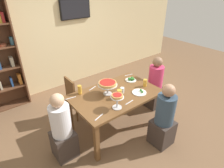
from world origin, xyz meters
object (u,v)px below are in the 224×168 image
object	(u,v)px
diner_near_right	(164,120)
water_glass_clear_near	(122,90)
television	(75,9)
beer_glass_amber_spare	(145,83)
salad_plate_far_diner	(140,92)
personal_pizza_stand	(117,98)
cutlery_fork_far	(71,98)
beer_glass_amber_tall	(119,94)
deep_dish_pizza_stand	(108,84)
cutlery_knife_near	(129,102)
diner_head_east	(155,86)
dining_table	(115,98)
salad_plate_spare	(108,82)
chair_far_left	(76,95)
cutlery_fork_near	(99,117)
salad_plate_near_diner	(131,79)
diner_head_west	(62,131)
cutlery_spare_fork	(129,75)
cutlery_knife_far	(93,88)
beer_glass_amber_short	(80,90)

from	to	relation	value
diner_near_right	water_glass_clear_near	distance (m)	0.85
television	beer_glass_amber_spare	bearing A→B (deg)	-86.81
salad_plate_far_diner	water_glass_clear_near	distance (m)	0.31
personal_pizza_stand	cutlery_fork_far	size ratio (longest dim) A/B	1.34
beer_glass_amber_tall	deep_dish_pizza_stand	bearing A→B (deg)	107.54
salad_plate_far_diner	cutlery_knife_near	bearing A→B (deg)	-162.47
diner_head_east	cutlery_knife_near	world-z (taller)	diner_head_east
dining_table	deep_dish_pizza_stand	bearing A→B (deg)	144.09
salad_plate_spare	beer_glass_amber_tall	xyz separation A→B (m)	(-0.18, -0.55, 0.06)
chair_far_left	cutlery_fork_near	world-z (taller)	chair_far_left
personal_pizza_stand	television	bearing A→B (deg)	73.68
salad_plate_near_diner	salad_plate_spare	world-z (taller)	same
salad_plate_near_diner	cutlery_knife_near	world-z (taller)	salad_plate_near_diner
diner_head_west	cutlery_fork_near	bearing A→B (deg)	-35.65
chair_far_left	deep_dish_pizza_stand	bearing A→B (deg)	22.40
beer_glass_amber_tall	personal_pizza_stand	bearing A→B (deg)	-136.91
cutlery_fork_near	television	bearing A→B (deg)	49.05
personal_pizza_stand	cutlery_spare_fork	bearing A→B (deg)	38.47
dining_table	cutlery_knife_far	xyz separation A→B (m)	(-0.22, 0.40, 0.09)
diner_head_west	diner_head_east	size ratio (longest dim) A/B	1.00
cutlery_fork_near	dining_table	bearing A→B (deg)	13.05
diner_near_right	beer_glass_amber_spare	world-z (taller)	diner_near_right
beer_glass_amber_short	water_glass_clear_near	xyz separation A→B (m)	(0.60, -0.43, -0.03)
personal_pizza_stand	cutlery_spare_fork	distance (m)	1.19
television	salad_plate_far_diner	distance (m)	2.61
dining_table	personal_pizza_stand	distance (m)	0.49
dining_table	salad_plate_near_diner	bearing A→B (deg)	19.05
personal_pizza_stand	salad_plate_spare	bearing A→B (deg)	62.87
beer_glass_amber_spare	television	bearing A→B (deg)	93.19
deep_dish_pizza_stand	salad_plate_spare	xyz separation A→B (m)	(0.25, 0.33, -0.18)
diner_head_east	cutlery_fork_far	distance (m)	1.83
diner_head_east	beer_glass_amber_tall	xyz separation A→B (m)	(-1.14, -0.17, 0.33)
television	salad_plate_far_diner	world-z (taller)	television
dining_table	beer_glass_amber_tall	xyz separation A→B (m)	(-0.04, -0.15, 0.17)
salad_plate_spare	cutlery_knife_far	xyz separation A→B (m)	(-0.36, -0.01, -0.01)
salad_plate_spare	personal_pizza_stand	bearing A→B (deg)	-117.13
chair_far_left	diner_near_right	bearing A→B (deg)	25.77
deep_dish_pizza_stand	cutlery_fork_far	xyz separation A→B (m)	(-0.57, 0.28, -0.19)
deep_dish_pizza_stand	cutlery_fork_near	size ratio (longest dim) A/B	1.86
television	personal_pizza_stand	size ratio (longest dim) A/B	3.22
diner_head_west	salad_plate_spare	world-z (taller)	diner_head_west
salad_plate_spare	beer_glass_amber_tall	bearing A→B (deg)	-107.91
television	chair_far_left	bearing A→B (deg)	-122.68
dining_table	cutlery_knife_far	world-z (taller)	cutlery_knife_far
cutlery_fork_far	cutlery_knife_far	world-z (taller)	same
dining_table	deep_dish_pizza_stand	xyz separation A→B (m)	(-0.11, 0.08, 0.28)
television	deep_dish_pizza_stand	world-z (taller)	television
personal_pizza_stand	beer_glass_amber_spare	size ratio (longest dim) A/B	1.71
dining_table	chair_far_left	size ratio (longest dim) A/B	1.76
deep_dish_pizza_stand	chair_far_left	bearing A→B (deg)	112.40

